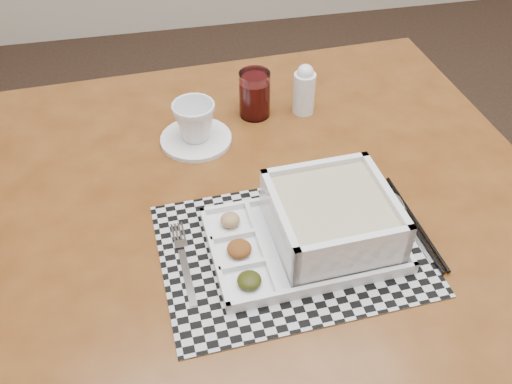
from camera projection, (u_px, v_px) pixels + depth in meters
dining_table at (275, 231)px, 1.12m from camera, size 1.11×1.11×0.79m
placemat at (292, 249)px, 0.98m from camera, size 0.46×0.35×0.00m
serving_tray at (324, 225)px, 0.96m from camera, size 0.33×0.24×0.10m
fork at (185, 260)px, 0.95m from camera, size 0.03×0.19×0.00m
spoon at (398, 207)px, 1.05m from camera, size 0.04×0.18×0.01m
chopsticks at (413, 222)px, 1.02m from camera, size 0.03×0.24×0.01m
saucer at (196, 139)px, 1.20m from camera, size 0.15×0.15×0.01m
cup at (194, 121)px, 1.17m from camera, size 0.11×0.11×0.08m
juice_glass at (255, 96)px, 1.24m from camera, size 0.07×0.07×0.10m
creamer_bottle at (304, 90)px, 1.25m from camera, size 0.05×0.05×0.12m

